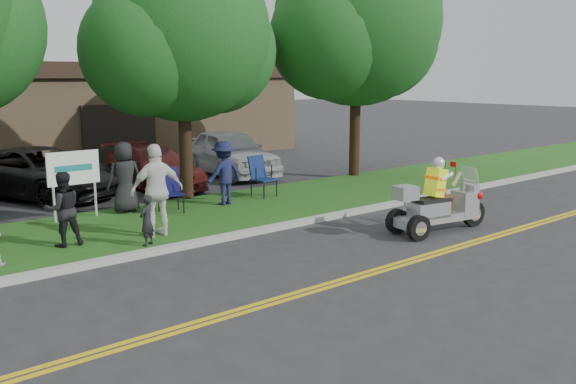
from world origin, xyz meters
TOP-DOWN VIEW (x-y plane):
  - ground at (0.00, 0.00)m, footprint 120.00×120.00m
  - centerline_near at (0.00, -0.58)m, footprint 60.00×0.10m
  - centerline_far at (0.00, -0.42)m, footprint 60.00×0.10m
  - curb at (0.00, 3.05)m, footprint 60.00×0.25m
  - grass_verge at (0.00, 5.20)m, footprint 60.00×4.00m
  - commercial_building at (2.00, 18.98)m, footprint 18.00×8.20m
  - tree_mid at (0.55, 7.23)m, footprint 5.88×4.80m
  - tree_right at (7.06, 7.03)m, footprint 6.86×5.60m
  - business_sign at (-2.90, 6.60)m, footprint 1.25×0.06m
  - trike_scooter at (3.13, 0.56)m, footprint 2.64×1.06m
  - lawn_chair_a at (2.22, 6.03)m, footprint 0.71×0.73m
  - lawn_chair_b at (-0.75, 5.91)m, footprint 0.70×0.72m
  - spectator_adult_mid at (-3.94, 4.43)m, footprint 0.78×0.63m
  - spectator_adult_right at (-2.09, 3.95)m, footprint 1.21×0.59m
  - spectator_chair_a at (0.82, 5.77)m, footprint 1.15×0.74m
  - spectator_chair_b at (-1.63, 6.57)m, footprint 0.92×0.64m
  - child_left at (-2.62, 3.40)m, footprint 0.46×0.42m
  - parked_car_mid at (-2.50, 10.41)m, footprint 4.29×5.75m
  - parked_car_right at (0.80, 9.81)m, footprint 1.86×4.51m
  - parked_car_far_right at (4.00, 10.21)m, footprint 2.49×5.00m

SIDE VIEW (x-z plane):
  - ground at x=0.00m, z-range 0.00..0.00m
  - centerline_near at x=0.00m, z-range 0.00..0.01m
  - centerline_far at x=0.00m, z-range 0.00..0.01m
  - grass_verge at x=0.00m, z-range 0.01..0.11m
  - curb at x=0.00m, z-range 0.00..0.12m
  - trike_scooter at x=3.13m, z-range -0.26..1.47m
  - child_left at x=-2.62m, z-range 0.10..1.15m
  - parked_car_right at x=0.80m, z-range 0.00..1.30m
  - parked_car_mid at x=-2.50m, z-range 0.00..1.45m
  - lawn_chair_b at x=-0.75m, z-range 0.17..1.28m
  - lawn_chair_a at x=2.22m, z-range 0.18..1.34m
  - parked_car_far_right at x=4.00m, z-range 0.00..1.64m
  - spectator_adult_mid at x=-3.94m, z-range 0.10..1.63m
  - spectator_chair_a at x=0.82m, z-range 0.10..1.80m
  - spectator_chair_b at x=-1.63m, z-range 0.10..1.89m
  - spectator_adult_right at x=-2.09m, z-range 0.10..2.10m
  - business_sign at x=-2.90m, z-range 0.38..2.13m
  - commercial_building at x=2.00m, z-range 0.01..4.01m
  - tree_mid at x=0.55m, z-range 0.91..7.96m
  - tree_right at x=7.06m, z-range 0.99..9.06m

